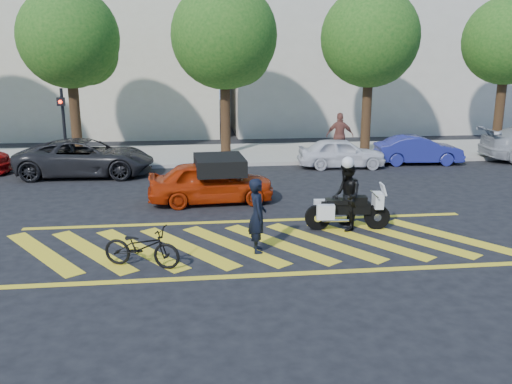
{
  "coord_description": "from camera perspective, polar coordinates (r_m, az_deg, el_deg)",
  "views": [
    {
      "loc": [
        -1.5,
        -12.25,
        4.4
      ],
      "look_at": [
        0.07,
        1.0,
        1.05
      ],
      "focal_mm": 38.0,
      "sensor_mm": 36.0,
      "label": 1
    }
  ],
  "objects": [
    {
      "name": "officer_bike",
      "position": [
        12.38,
        0.15,
        -2.5
      ],
      "size": [
        0.42,
        0.63,
        1.73
      ],
      "primitive_type": "imported",
      "rotation": [
        0.0,
        0.0,
        1.57
      ],
      "color": "black",
      "rests_on": "ground"
    },
    {
      "name": "tree_left",
      "position": [
        24.81,
        -18.74,
        14.75
      ],
      "size": [
        4.2,
        4.2,
        7.26
      ],
      "color": "black",
      "rests_on": "ground"
    },
    {
      "name": "parked_mid_left",
      "position": [
        21.41,
        -17.46,
        3.48
      ],
      "size": [
        5.13,
        2.56,
        1.39
      ],
      "primitive_type": "imported",
      "rotation": [
        0.0,
        0.0,
        1.52
      ],
      "color": "black",
      "rests_on": "ground"
    },
    {
      "name": "tree_center",
      "position": [
        24.38,
        -3.06,
        15.72
      ],
      "size": [
        4.6,
        4.6,
        7.56
      ],
      "color": "black",
      "rests_on": "ground"
    },
    {
      "name": "building_right",
      "position": [
        34.89,
        11.16,
        15.65
      ],
      "size": [
        16.0,
        8.0,
        11.0
      ],
      "primitive_type": "cube",
      "color": "beige",
      "rests_on": "ground"
    },
    {
      "name": "parked_mid_right",
      "position": [
        22.26,
        8.99,
        4.09
      ],
      "size": [
        3.6,
        1.63,
        1.2
      ],
      "primitive_type": "imported",
      "rotation": [
        0.0,
        0.0,
        1.51
      ],
      "color": "silver",
      "rests_on": "ground"
    },
    {
      "name": "sidewalk",
      "position": [
        24.68,
        -3.19,
        3.98
      ],
      "size": [
        60.0,
        5.0,
        0.15
      ],
      "primitive_type": "cube",
      "color": "#9E998E",
      "rests_on": "ground"
    },
    {
      "name": "tree_far_right",
      "position": [
        28.38,
        25.04,
        13.92
      ],
      "size": [
        4.0,
        4.0,
        7.1
      ],
      "color": "black",
      "rests_on": "ground"
    },
    {
      "name": "signal_pole",
      "position": [
        22.69,
        -19.61,
        7.01
      ],
      "size": [
        0.28,
        0.43,
        3.2
      ],
      "color": "black",
      "rests_on": "ground"
    },
    {
      "name": "pedestrian_right",
      "position": [
        23.34,
        8.82,
        5.86
      ],
      "size": [
        1.22,
        0.7,
        1.95
      ],
      "primitive_type": "imported",
      "rotation": [
        0.0,
        0.0,
        2.94
      ],
      "color": "brown",
      "rests_on": "sidewalk"
    },
    {
      "name": "tree_right",
      "position": [
        25.65,
        12.14,
        15.24
      ],
      "size": [
        4.4,
        4.4,
        7.41
      ],
      "color": "black",
      "rests_on": "ground"
    },
    {
      "name": "officer_moto",
      "position": [
        14.16,
        9.49,
        -0.46
      ],
      "size": [
        0.74,
        0.92,
        1.78
      ],
      "primitive_type": "imported",
      "rotation": [
        0.0,
        0.0,
        -1.65
      ],
      "color": "black",
      "rests_on": "ground"
    },
    {
      "name": "bicycle",
      "position": [
        11.88,
        -11.94,
        -5.66
      ],
      "size": [
        1.81,
        1.13,
        0.9
      ],
      "primitive_type": "imported",
      "rotation": [
        0.0,
        0.0,
        1.23
      ],
      "color": "black",
      "rests_on": "ground"
    },
    {
      "name": "red_convertible",
      "position": [
        16.68,
        -4.75,
        1.06
      ],
      "size": [
        3.91,
        1.75,
        1.31
      ],
      "primitive_type": "imported",
      "rotation": [
        0.0,
        0.0,
        1.63
      ],
      "color": "#B22908",
      "rests_on": "ground"
    },
    {
      "name": "police_motorcycle",
      "position": [
        14.26,
        9.49,
        -1.85
      ],
      "size": [
        2.22,
        0.73,
        0.98
      ],
      "rotation": [
        0.0,
        0.0,
        -0.08
      ],
      "color": "black",
      "rests_on": "ground"
    },
    {
      "name": "parked_right",
      "position": [
        23.73,
        16.71,
        4.26
      ],
      "size": [
        3.65,
        1.49,
        1.18
      ],
      "primitive_type": "imported",
      "rotation": [
        0.0,
        0.0,
        1.5
      ],
      "color": "navy",
      "rests_on": "ground"
    },
    {
      "name": "building_left",
      "position": [
        33.89,
        -18.43,
        14.42
      ],
      "size": [
        16.0,
        8.0,
        10.0
      ],
      "primitive_type": "cube",
      "color": "beige",
      "rests_on": "ground"
    },
    {
      "name": "crosswalk",
      "position": [
        13.1,
        0.03,
        -5.52
      ],
      "size": [
        12.33,
        4.0,
        0.01
      ],
      "color": "yellow",
      "rests_on": "ground"
    },
    {
      "name": "ground",
      "position": [
        13.11,
        0.2,
        -5.53
      ],
      "size": [
        90.0,
        90.0,
        0.0
      ],
      "primitive_type": "plane",
      "color": "black",
      "rests_on": "ground"
    }
  ]
}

